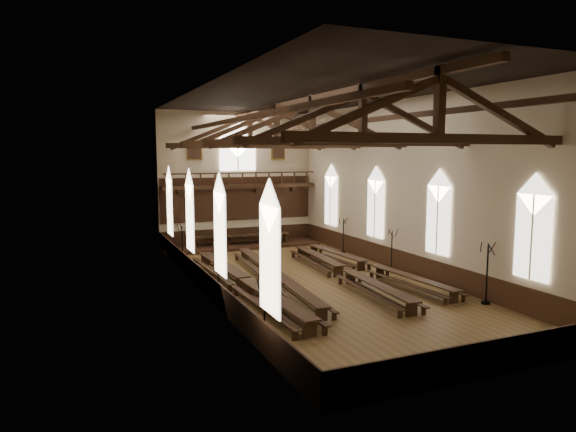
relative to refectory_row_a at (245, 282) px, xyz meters
name	(u,v)px	position (x,y,z in m)	size (l,w,h in m)	color
ground	(312,281)	(4.04, 0.73, -0.56)	(26.00, 26.00, 0.00)	brown
room_walls	(312,162)	(4.04, 0.73, 5.90)	(26.00, 26.00, 26.00)	#C2AB92
wainscot_band	(312,270)	(4.04, 0.73, 0.04)	(12.00, 26.00, 1.20)	#371E10
side_windows	(312,213)	(4.04, 0.73, 3.18)	(11.85, 19.80, 4.50)	silver
end_window	(238,149)	(4.04, 13.63, 6.66)	(2.80, 0.12, 3.80)	white
minstrels_gallery	(239,193)	(4.04, 13.39, 3.35)	(11.80, 1.24, 3.70)	#341C10
portraits	(238,151)	(4.04, 13.63, 6.54)	(7.75, 0.09, 1.45)	brown
roof_trusses	(312,128)	(4.04, 0.73, 7.66)	(11.70, 25.70, 2.80)	#341C10
refectory_row_a	(245,282)	(0.00, 0.00, 0.00)	(1.80, 14.61, 0.77)	#341C10
refectory_row_b	(275,274)	(2.05, 1.09, -0.07)	(1.87, 13.79, 0.68)	#341C10
refectory_row_c	(345,271)	(5.83, 0.27, -0.05)	(1.87, 13.99, 0.70)	#341C10
refectory_row_d	(370,266)	(7.84, 0.90, -0.08)	(1.74, 13.66, 0.66)	#341C10
dais	(241,245)	(3.73, 12.13, -0.45)	(11.40, 3.16, 0.21)	#371E10
high_table	(241,236)	(3.73, 12.13, 0.24)	(7.43, 1.53, 0.69)	#341C10
high_chairs	(238,236)	(3.73, 12.85, 0.17)	(4.94, 0.44, 0.95)	#341C10
candelabrum_left_near	(265,324)	(-1.51, -6.82, 0.17)	(0.69, 0.73, 2.41)	black
candelabrum_left_mid	(219,285)	(-1.51, -0.61, 0.15)	(0.66, 0.70, 2.32)	black
candelabrum_left_far	(182,252)	(-1.51, 7.73, 0.22)	(0.74, 0.77, 2.56)	black
candelabrum_right_near	(486,285)	(9.59, -6.21, 0.32)	(0.83, 0.88, 2.90)	black
candelabrum_right_mid	(391,258)	(9.59, 1.33, 0.19)	(0.75, 0.70, 2.47)	black
candelabrum_right_far	(343,242)	(9.59, 7.16, 0.18)	(0.74, 0.70, 2.45)	black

